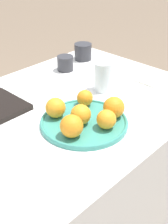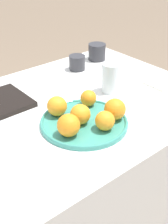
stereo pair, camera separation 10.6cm
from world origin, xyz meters
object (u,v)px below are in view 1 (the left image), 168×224
object	(u,v)px
orange_2	(55,108)
orange_4	(114,107)
water_glass	(103,77)
orange_1	(72,126)
orange_0	(81,114)
fruit_platter	(84,122)
orange_5	(85,98)
napkin	(152,79)
cup_2	(65,63)
orange_3	(106,119)
cup_3	(83,52)

from	to	relation	value
orange_2	orange_4	xyz separation A→B (m)	(0.14, -0.15, 0.00)
orange_2	water_glass	world-z (taller)	water_glass
orange_1	orange_0	bearing A→B (deg)	22.72
orange_2	water_glass	bearing A→B (deg)	5.67
fruit_platter	orange_4	bearing A→B (deg)	-30.43
orange_4	orange_2	bearing A→B (deg)	133.50
orange_5	napkin	world-z (taller)	orange_5
orange_1	napkin	bearing A→B (deg)	6.22
orange_5	orange_1	bearing A→B (deg)	-148.62
fruit_platter	cup_2	world-z (taller)	cup_2
cup_2	napkin	world-z (taller)	cup_2
orange_0	water_glass	bearing A→B (deg)	25.36
orange_4	orange_5	size ratio (longest dim) A/B	1.25
orange_3	fruit_platter	bearing A→B (deg)	105.04
orange_2	orange_3	distance (m)	0.19
orange_4	napkin	distance (m)	0.39
orange_5	napkin	bearing A→B (deg)	-6.58
orange_5	orange_4	bearing A→B (deg)	-86.05
orange_3	orange_5	bearing A→B (deg)	68.17
cup_2	cup_3	world-z (taller)	cup_3
fruit_platter	water_glass	size ratio (longest dim) A/B	2.50
orange_5	orange_3	bearing A→B (deg)	-111.83
orange_2	cup_2	size ratio (longest dim) A/B	0.93
fruit_platter	orange_3	bearing A→B (deg)	-74.96
orange_4	cup_3	size ratio (longest dim) A/B	0.87
cup_3	orange_3	bearing A→B (deg)	-129.71
water_glass	orange_0	bearing A→B (deg)	-154.64
fruit_platter	orange_0	distance (m)	0.04
orange_3	water_glass	xyz separation A→B (m)	(0.22, 0.20, 0.02)
orange_1	orange_2	xyz separation A→B (m)	(0.04, 0.13, -0.00)
orange_1	orange_3	size ratio (longest dim) A/B	1.14
cup_2	napkin	distance (m)	0.41
orange_0	orange_2	distance (m)	0.10
orange_2	orange_3	size ratio (longest dim) A/B	1.08
orange_1	cup_3	distance (m)	0.70
orange_0	water_glass	size ratio (longest dim) A/B	0.57
orange_2	cup_2	world-z (taller)	orange_2
cup_3	orange_0	bearing A→B (deg)	-137.20
orange_0	cup_2	world-z (taller)	orange_0
fruit_platter	orange_4	size ratio (longest dim) A/B	4.04
water_glass	napkin	xyz separation A→B (m)	(0.23, -0.09, -0.06)
orange_0	orange_1	world-z (taller)	orange_1
water_glass	napkin	bearing A→B (deg)	-21.98
orange_2	napkin	distance (m)	0.53
orange_1	cup_2	size ratio (longest dim) A/B	0.98
fruit_platter	orange_3	world-z (taller)	orange_3
orange_3	orange_5	distance (m)	0.17
orange_1	cup_2	xyz separation A→B (m)	(0.37, 0.42, -0.02)
orange_1	orange_4	world-z (taller)	same
orange_5	napkin	size ratio (longest dim) A/B	0.43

